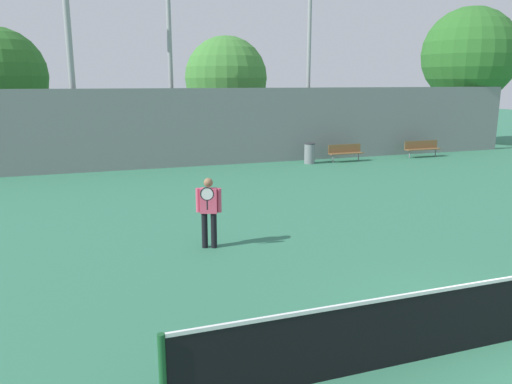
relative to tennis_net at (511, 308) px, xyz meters
name	(u,v)px	position (x,y,z in m)	size (l,w,h in m)	color
ground_plane	(507,341)	(0.00, 0.00, -0.53)	(100.00, 100.00, 0.00)	#337556
tennis_net	(511,308)	(0.00, 0.00, 0.00)	(10.36, 0.09, 1.04)	#195128
tennis_player	(209,208)	(-3.16, 5.68, 0.42)	(0.56, 0.49, 1.66)	black
bench_courtside_near	(345,151)	(6.19, 15.95, -0.02)	(1.75, 0.40, 0.83)	brown
bench_adjacent_court	(422,147)	(10.64, 15.95, -0.02)	(1.98, 0.40, 0.83)	brown
light_pole_near_left	(309,32)	(5.17, 18.14, 5.67)	(0.90, 0.60, 9.90)	#939399
light_pole_far_right	(69,46)	(-6.01, 17.48, 4.69)	(0.90, 0.60, 9.00)	#939399
light_pole_center_back	(169,28)	(-1.75, 18.12, 5.60)	(0.90, 0.60, 10.00)	#939399
trash_bin	(310,153)	(4.31, 16.00, -0.04)	(0.52, 0.52, 0.96)	gray
back_fence	(215,127)	(0.00, 17.02, 1.23)	(32.91, 0.06, 3.51)	gray
tree_green_broad	(469,55)	(15.86, 19.02, 4.75)	(5.45, 5.45, 8.02)	brown
tree_dark_dense	(226,78)	(1.59, 20.62, 3.44)	(4.30, 4.30, 6.12)	brown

